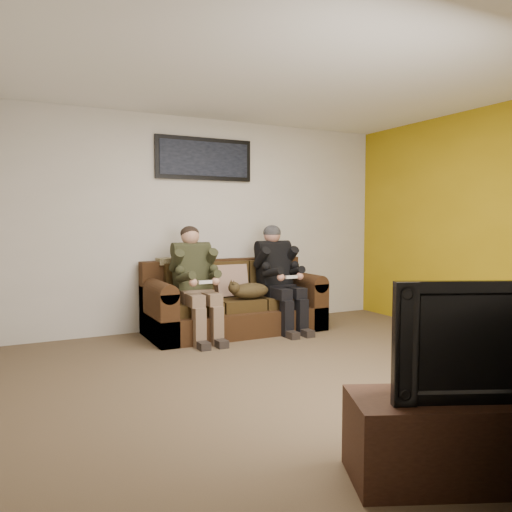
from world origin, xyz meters
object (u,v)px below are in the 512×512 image
person_right (278,271)px  framed_poster (204,159)px  television (488,338)px  tv_stand (485,437)px  cat (249,290)px  sofa (233,304)px  person_left (195,276)px

person_right → framed_poster: (-0.74, 0.57, 1.39)m
person_right → television: bearing=-102.8°
person_right → tv_stand: 3.73m
person_right → framed_poster: 1.67m
cat → television: size_ratio=0.62×
sofa → cat: (0.09, -0.26, 0.20)m
person_left → television: person_left is taller
sofa → framed_poster: bearing=117.1°
person_left → tv_stand: bearing=-85.9°
sofa → cat: 0.34m
person_right → cat: person_right is taller
television → framed_poster: bearing=112.8°
cat → sofa: bearing=109.4°
sofa → cat: sofa is taller
television → sofa: bearing=109.6°
television → person_right: bearing=101.1°
cat → person_right: bearing=10.7°
person_right → tv_stand: person_right is taller
person_left → framed_poster: (0.34, 0.57, 1.39)m
tv_stand → framed_poster: bearing=112.8°
person_left → television: bearing=-85.9°
cat → framed_poster: (-0.29, 0.65, 1.58)m
television → person_left: bearing=117.9°
person_left → framed_poster: size_ratio=1.02×
person_right → tv_stand: (-0.82, -3.60, -0.50)m
framed_poster → television: framed_poster is taller
television → tv_stand: bearing=-66.1°
person_left → tv_stand: person_left is taller
person_left → person_right: bearing=0.0°
sofa → person_right: person_right is taller
person_left → framed_poster: bearing=59.2°
tv_stand → television: bearing=113.9°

